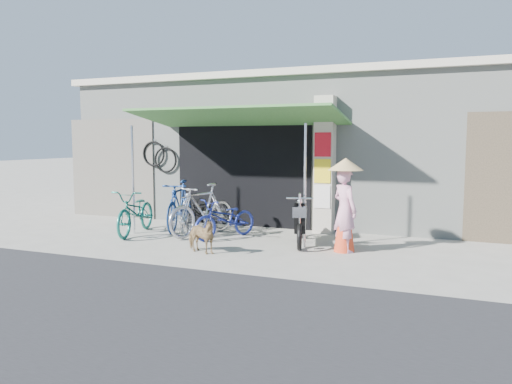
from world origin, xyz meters
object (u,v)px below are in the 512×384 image
at_px(bike_navy, 226,219).
at_px(moped, 300,221).
at_px(bike_silver, 202,210).
at_px(nun, 345,206).
at_px(street_dog, 200,236).
at_px(bike_teal, 136,212).
at_px(bike_black, 200,213).
at_px(bike_blue, 180,205).

bearing_deg(bike_navy, moped, 27.63).
bearing_deg(bike_silver, nun, 10.80).
height_order(bike_silver, moped, bike_silver).
bearing_deg(street_dog, bike_teal, 81.09).
xyz_separation_m(bike_black, bike_silver, (0.28, -0.42, 0.15)).
xyz_separation_m(moped, nun, (0.97, -0.40, 0.40)).
xyz_separation_m(bike_black, moped, (2.48, -0.43, 0.04)).
xyz_separation_m(bike_silver, nun, (3.17, -0.42, 0.30)).
bearing_deg(bike_silver, moped, 17.88).
bearing_deg(bike_teal, street_dog, -40.33).
distance_m(bike_blue, bike_black, 0.53).
xyz_separation_m(street_dog, nun, (2.40, 1.11, 0.54)).
xyz_separation_m(bike_blue, bike_silver, (0.79, -0.38, -0.01)).
xyz_separation_m(bike_teal, nun, (4.58, -0.01, 0.36)).
bearing_deg(bike_teal, bike_navy, -4.62).
distance_m(bike_silver, moped, 2.20).
distance_m(bike_black, bike_silver, 0.52).
distance_m(bike_blue, nun, 4.04).
distance_m(bike_black, street_dog, 2.21).
relative_size(bike_black, moped, 0.91).
bearing_deg(bike_teal, bike_blue, 38.59).
bearing_deg(bike_black, street_dog, -70.19).
distance_m(bike_silver, bike_navy, 0.63).
distance_m(bike_silver, nun, 3.21).
bearing_deg(street_dog, bike_blue, 57.51).
relative_size(bike_teal, bike_blue, 0.99).
bearing_deg(bike_blue, moped, -21.55).
relative_size(bike_teal, moped, 1.09).
bearing_deg(nun, bike_blue, 27.89).
relative_size(bike_blue, bike_silver, 1.01).
relative_size(bike_navy, moped, 0.93).
bearing_deg(nun, street_dog, 64.10).
height_order(bike_teal, bike_silver, bike_silver).
bearing_deg(bike_black, bike_blue, 175.85).
xyz_separation_m(bike_blue, moped, (2.99, -0.39, -0.11)).
relative_size(bike_teal, bike_silver, 1.01).
xyz_separation_m(bike_silver, street_dog, (0.77, -1.53, -0.24)).
distance_m(bike_teal, bike_navy, 2.04).
distance_m(bike_teal, moped, 3.63).
relative_size(bike_silver, nun, 1.08).
height_order(bike_silver, street_dog, bike_silver).
bearing_deg(bike_teal, moped, -6.93).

